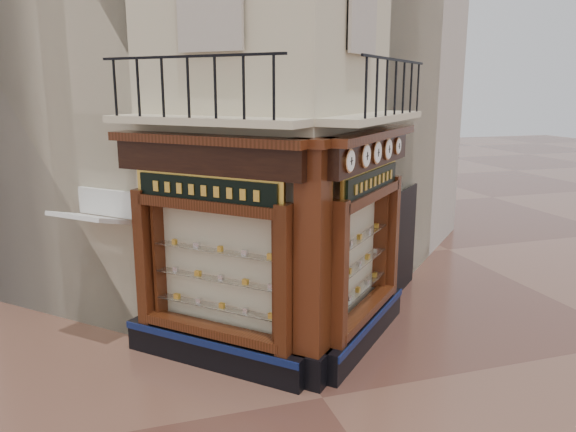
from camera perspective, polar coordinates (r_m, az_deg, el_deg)
name	(u,v)px	position (r m, az deg, el deg)	size (l,w,h in m)	color
ground	(322,398)	(9.17, 3.52, -17.95)	(80.00, 80.00, 0.00)	#523026
main_building	(231,31)	(13.86, -5.81, 18.20)	(8.00, 8.00, 12.00)	beige
neighbour_left	(120,57)	(15.99, -16.74, 15.22)	(8.00, 8.00, 11.00)	#BFB3A6
neighbour_right	(297,60)	(16.86, 0.97, 15.59)	(8.00, 8.00, 11.00)	#BFB3A6
shopfront_left	(211,256)	(9.42, -7.83, -4.03)	(2.86, 2.86, 3.98)	black
shopfront_right	(365,242)	(10.25, 7.85, -2.64)	(2.86, 2.86, 3.98)	black
corner_pilaster	(313,269)	(8.79, 2.52, -5.37)	(0.85, 0.85, 3.98)	black
balcony	(293,118)	(9.29, 0.53, 9.91)	(5.94, 2.97, 1.03)	beige
clock_a	(349,161)	(8.59, 6.26, 5.59)	(0.30, 0.30, 0.37)	#AF713A
clock_b	(365,156)	(9.25, 7.87, 6.06)	(0.32, 0.32, 0.40)	#AF713A
clock_c	(377,152)	(9.79, 9.00, 6.40)	(0.32, 0.32, 0.41)	#AF713A
clock_d	(388,149)	(10.37, 10.09, 6.71)	(0.32, 0.32, 0.40)	#AF713A
clock_e	(397,146)	(10.96, 11.06, 6.99)	(0.27, 0.27, 0.32)	#AF713A
awning	(98,342)	(11.48, -18.71, -12.01)	(1.31, 0.79, 0.08)	silver
signboard_left	(206,190)	(9.10, -8.32, 2.63)	(2.05, 2.05, 0.55)	gold
signboard_right	(371,181)	(9.99, 8.47, 3.53)	(1.96, 1.96, 0.52)	gold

